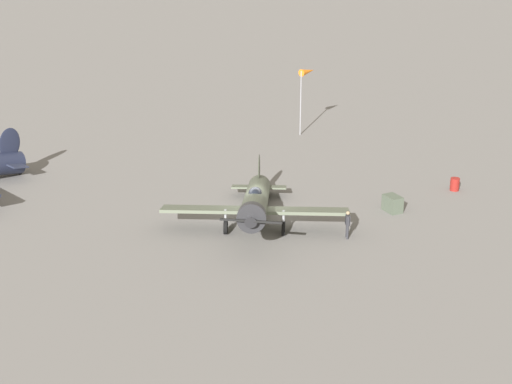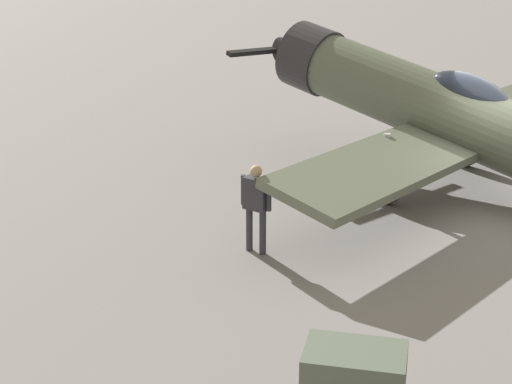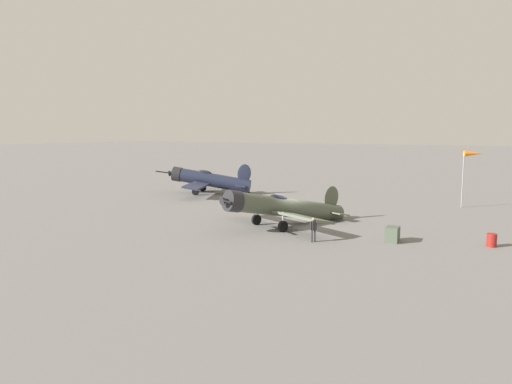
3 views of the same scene
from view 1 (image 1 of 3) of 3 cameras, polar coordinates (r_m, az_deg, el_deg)
The scene contains 6 objects.
ground_plane at distance 44.65m, azimuth 0.00°, elevation -2.17°, with size 400.00×400.00×0.00m, color slate.
airplane_foreground at distance 43.67m, azimuth -0.03°, elevation -0.72°, with size 10.07×11.22×3.39m.
ground_crew_mechanic at distance 42.36m, azimuth 6.73°, elevation -2.20°, with size 0.35×0.58×1.57m.
equipment_crate at distance 46.65m, azimuth 9.98°, elevation -0.85°, with size 0.83×1.20×0.98m.
fuel_drum at distance 51.01m, azimuth 14.37°, elevation 0.56°, with size 0.62×0.62×0.82m.
windsock_mast at distance 61.41m, azimuth 3.76°, elevation 8.60°, with size 1.69×1.18×5.24m.
Camera 1 is at (16.77, 37.77, 16.91)m, focal length 54.53 mm.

